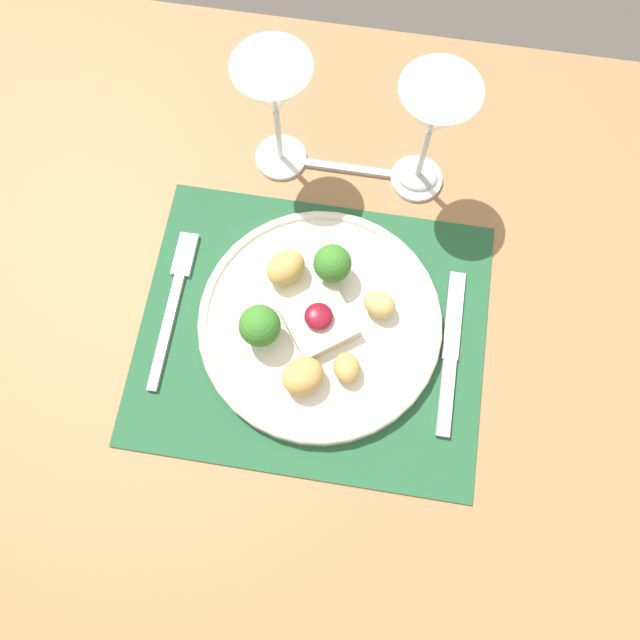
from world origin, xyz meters
The scene contains 9 objects.
ground_plane centered at (0.00, 0.00, 0.00)m, with size 8.00×8.00×0.00m, color #4C4742.
dining_table centered at (0.00, 0.00, 0.68)m, with size 1.48×0.96×0.78m.
placemat centered at (0.00, 0.00, 0.78)m, with size 0.43×0.35×0.00m, color #235633.
dinner_plate centered at (0.01, 0.01, 0.80)m, with size 0.30×0.30×0.08m.
fork centered at (-0.18, 0.02, 0.78)m, with size 0.02×0.21×0.01m.
knife centered at (0.17, -0.01, 0.78)m, with size 0.02×0.21×0.01m.
spoon centered at (0.09, 0.24, 0.78)m, with size 0.19×0.05×0.02m.
wine_glass_near centered at (0.10, 0.23, 0.91)m, with size 0.09×0.09×0.19m.
wine_glass_far centered at (-0.08, 0.24, 0.91)m, with size 0.09×0.09×0.18m.
Camera 1 is at (0.04, -0.22, 1.52)m, focal length 35.00 mm.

